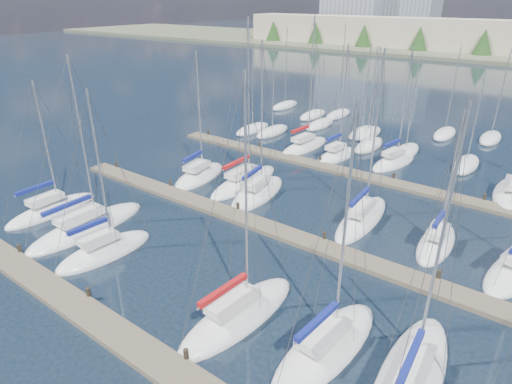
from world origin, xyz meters
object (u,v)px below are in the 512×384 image
Objects in this scene: sailboat_i at (244,182)px; sailboat_l at (436,243)px; sailboat_q at (512,194)px; sailboat_j at (258,193)px; sailboat_c at (105,251)px; sailboat_f at (410,379)px; sailboat_h at (199,176)px; sailboat_o at (336,156)px; sailboat_d at (239,315)px; sailboat_b at (88,227)px; sailboat_n at (305,146)px; sailboat_a at (52,210)px; sailboat_k at (362,218)px; sailboat_p at (394,162)px; sailboat_e at (326,347)px.

sailboat_l is at bearing -3.86° from sailboat_i.
sailboat_q is 22.78m from sailboat_j.
sailboat_f is at bearing 10.22° from sailboat_c.
sailboat_i is (-20.38, 13.68, 0.01)m from sailboat_f.
sailboat_o is at bearing 47.75° from sailboat_h.
sailboat_f is 0.99× the size of sailboat_j.
sailboat_j is at bearing 127.04° from sailboat_d.
sailboat_b is (-4.03, 1.32, -0.01)m from sailboat_c.
sailboat_n is at bearing 176.38° from sailboat_o.
sailboat_o is at bearing 86.94° from sailboat_c.
sailboat_f reaches higher than sailboat_a.
sailboat_o is 4.56m from sailboat_n.
sailboat_b is at bearing -150.79° from sailboat_l.
sailboat_o reaches higher than sailboat_l.
sailboat_o is 27.10m from sailboat_b.
sailboat_k is 1.09× the size of sailboat_h.
sailboat_q reaches higher than sailboat_c.
sailboat_a is at bearing -104.17° from sailboat_n.
sailboat_p is 28.68m from sailboat_d.
sailboat_d is 16.27m from sailboat_j.
sailboat_d is (-9.12, -1.30, 0.01)m from sailboat_f.
sailboat_l is at bearing 69.60° from sailboat_d.
sailboat_l is 0.69× the size of sailboat_n.
sailboat_o is (-5.81, -1.87, 0.01)m from sailboat_p.
sailboat_h is (4.69, 12.69, -0.00)m from sailboat_a.
sailboat_l is at bearing 88.32° from sailboat_e.
sailboat_k reaches higher than sailboat_q.
sailboat_c is at bearing -19.10° from sailboat_b.
sailboat_p is at bearing 9.80° from sailboat_n.
sailboat_n is (-11.99, 27.48, 0.01)m from sailboat_d.
sailboat_n is 0.98× the size of sailboat_i.
sailboat_f reaches higher than sailboat_o.
sailboat_d is (-5.05, -0.78, 0.00)m from sailboat_e.
sailboat_e reaches higher than sailboat_q.
sailboat_f is 0.88× the size of sailboat_i.
sailboat_d is at bearing -166.01° from sailboat_e.
sailboat_o is at bearing -152.04° from sailboat_p.
sailboat_e is 1.11× the size of sailboat_c.
sailboat_o is 18.84m from sailboat_l.
sailboat_k is at bearing -129.36° from sailboat_q.
sailboat_j is at bearing -28.23° from sailboat_i.
sailboat_i is (-9.58, -13.66, 0.00)m from sailboat_p.
sailboat_d is at bearing -68.96° from sailboat_o.
sailboat_a is 0.90× the size of sailboat_h.
sailboat_i reaches higher than sailboat_k.
sailboat_e reaches higher than sailboat_h.
sailboat_p is 0.81× the size of sailboat_i.
sailboat_i reaches higher than sailboat_d.
sailboat_q is 15.21m from sailboat_k.
sailboat_b is (-8.11, -25.86, -0.03)m from sailboat_o.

